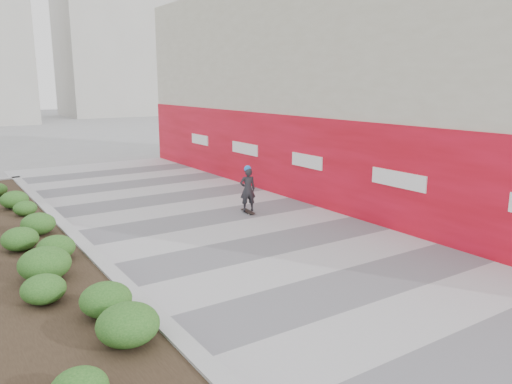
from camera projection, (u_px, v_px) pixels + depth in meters
ground at (419, 322)px, 8.77m from camera, size 160.00×160.00×0.00m
walkway at (310, 270)px, 11.22m from camera, size 8.00×36.00×0.01m
building at (354, 87)px, 19.00m from camera, size 6.04×24.08×8.00m
planter at (13, 248)px, 11.43m from camera, size 3.00×18.00×0.90m
distant_bldg_north_r at (117, 19)px, 63.18m from camera, size 14.00×10.00×24.00m
manhole_cover at (327, 266)px, 11.49m from camera, size 0.44×0.44×0.01m
skateboarder at (248, 189)px, 15.96m from camera, size 0.59×0.74×1.56m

